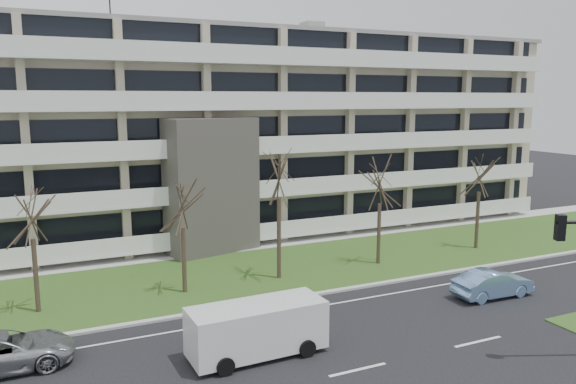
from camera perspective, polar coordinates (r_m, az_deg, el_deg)
name	(u,v)px	position (r m, az deg, el deg)	size (l,w,h in m)	color
ground	(358,370)	(22.67, 7.10, -17.50)	(160.00, 160.00, 0.00)	black
grass_verge	(241,274)	(33.55, -4.80, -8.28)	(90.00, 10.00, 0.06)	#2C521B
curb	(275,301)	(29.15, -1.36, -10.99)	(90.00, 0.35, 0.12)	#B2B2AD
sidewalk	(213,251)	(38.56, -7.61, -5.95)	(90.00, 2.00, 0.08)	#B2B2AD
lane_edge_line	(287,312)	(27.89, -0.11, -12.08)	(90.00, 0.12, 0.01)	white
apartment_building	(184,133)	(43.83, -10.50, 5.88)	(60.50, 15.10, 18.75)	#C4B898
silver_pickup	(3,352)	(24.74, -26.98, -14.26)	(2.40, 5.21, 1.45)	#A6A9AE
blue_sedan	(493,284)	(31.49, 20.08, -8.73)	(1.52, 4.37, 1.44)	#7DA6DA
white_van	(259,325)	(23.17, -3.00, -13.31)	(5.59, 2.41, 2.14)	silver
tree_2	(31,209)	(29.03, -24.67, -1.61)	(3.28, 3.28, 6.57)	#382B21
tree_3	(182,201)	(29.66, -10.71, -0.93)	(3.20, 3.20, 6.41)	#382B21
tree_4	(279,166)	(31.26, -0.94, 2.69)	(4.21, 4.21, 8.43)	#382B21
tree_5	(380,180)	(34.74, 9.36, 1.26)	(3.45, 3.45, 6.90)	#382B21
tree_6	(480,169)	(40.06, 18.94, 2.19)	(3.55, 3.55, 7.10)	#382B21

